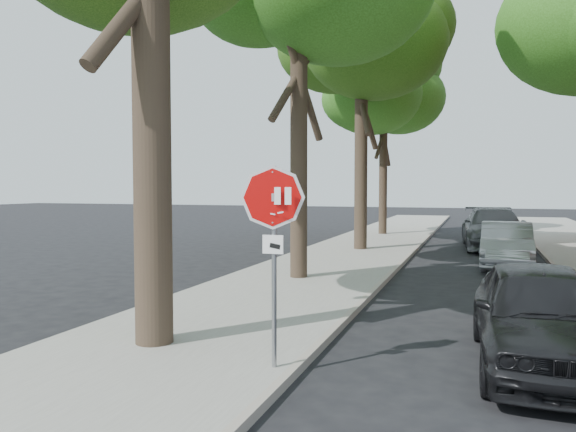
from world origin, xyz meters
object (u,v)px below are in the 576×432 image
Objects in this scene: car_c at (493,228)px; tree_far at (384,89)px; stop_sign at (273,226)px; car_a at (541,315)px; car_b at (506,245)px; tree_mid_b at (362,37)px.

tree_far is at bearing 135.54° from car_c.
stop_sign is 0.62× the size of car_a.
tree_far is 1.68× the size of car_c.
stop_sign is 0.47× the size of car_c.
car_b is at bearing 73.96° from stop_sign.
car_a is 9.95m from car_b.
car_a is at bearing 24.81° from stop_sign.
tree_far reaches higher than stop_sign.
stop_sign is at bearing -83.05° from tree_mid_b.
stop_sign is 12.01m from car_b.
car_a is (3.30, 1.53, -1.23)m from stop_sign.
car_c reaches higher than car_a.
tree_far reaches higher than car_c.
car_c reaches higher than car_b.
stop_sign is 0.63× the size of car_b.
tree_mid_b is 7.04m from tree_far.
car_a is (5.32, -19.61, -6.50)m from tree_far.
tree_mid_b is at bearing 109.60° from car_a.
tree_mid_b is at bearing 153.57° from car_b.
tree_mid_b reaches higher than stop_sign.
tree_far is at bearing 120.42° from car_b.
car_c is at bearing 88.84° from car_a.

